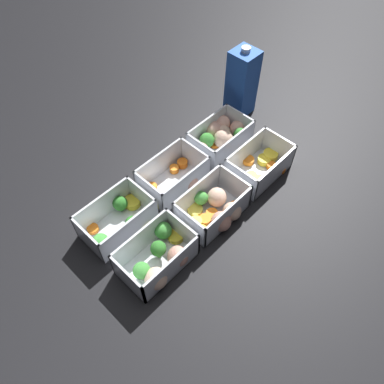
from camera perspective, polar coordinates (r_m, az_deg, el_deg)
ground_plane at (r=0.90m, az=0.00°, el=-1.00°), size 4.00×4.00×0.00m
container_near_left at (r=0.79m, az=-4.92°, el=-9.87°), size 0.17×0.12×0.07m
container_near_center at (r=0.85m, az=3.57°, el=-2.55°), size 0.16×0.13×0.07m
container_near_right at (r=0.95m, az=10.33°, el=3.99°), size 0.17×0.11×0.07m
container_far_left at (r=0.85m, az=-11.09°, el=-4.31°), size 0.16×0.11×0.07m
container_far_center at (r=0.91m, az=-2.53°, el=2.06°), size 0.17×0.11×0.07m
container_far_right at (r=1.00m, az=4.40°, el=8.56°), size 0.17×0.12×0.07m
juice_carton at (r=1.07m, az=7.59°, el=16.16°), size 0.07×0.07×0.20m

